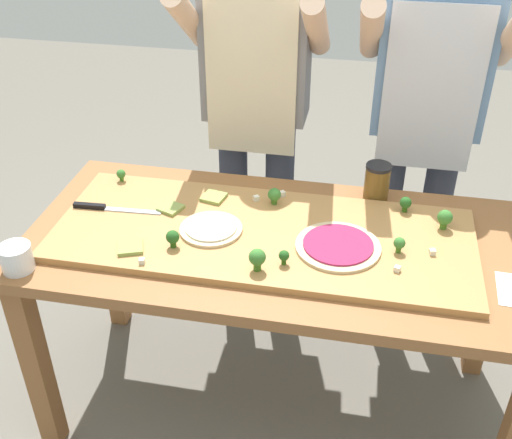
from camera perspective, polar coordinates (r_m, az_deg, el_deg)
The scene contains 26 objects.
ground_plane at distance 2.52m, azimuth 1.79°, elevation -16.22°, with size 8.00×8.00×0.00m, color #6B665B.
prep_table at distance 2.06m, azimuth 2.11°, elevation -4.16°, with size 1.64×0.77×0.77m.
cutting_board at distance 1.99m, azimuth 0.61°, elevation -1.41°, with size 1.34×0.53×0.02m, color #B27F47.
chefs_knife at distance 2.16m, azimuth -13.69°, elevation 1.06°, with size 0.30×0.04×0.02m.
pizza_whole_beet_magenta at distance 1.93m, azimuth 7.52°, elevation -2.40°, with size 0.26×0.26×0.02m.
pizza_whole_cheese_artichoke at distance 1.99m, azimuth -4.14°, elevation -0.82°, with size 0.20×0.20×0.02m.
pizza_slice_far_left at distance 2.16m, azimuth -3.89°, elevation 2.05°, with size 0.07×0.07×0.01m, color #899E4C.
pizza_slice_center at distance 1.95m, azimuth -11.43°, elevation -2.49°, with size 0.08×0.08×0.01m, color #899E4C.
pizza_slice_near_right at distance 2.11m, azimuth -7.82°, elevation 1.04°, with size 0.07×0.07×0.01m, color #899E4C.
broccoli_floret_back_left at distance 2.11m, azimuth 1.69°, elevation 2.25°, with size 0.04×0.04×0.06m.
broccoli_floret_front_right at distance 2.13m, azimuth 13.53°, elevation 1.46°, with size 0.04×0.04×0.05m.
broccoli_floret_center_right at distance 1.93m, azimuth 12.99°, elevation -2.17°, with size 0.04×0.04×0.05m.
broccoli_floret_center_left at distance 2.30m, azimuth -12.25°, elevation 4.06°, with size 0.03×0.03×0.04m.
broccoli_floret_back_mid at distance 1.92m, azimuth -7.63°, elevation -1.65°, with size 0.04×0.04×0.06m.
broccoli_floret_front_mid at distance 2.07m, azimuth 16.90°, elevation 0.13°, with size 0.05×0.05×0.07m.
broccoli_floret_front_left at distance 1.80m, azimuth 0.12°, elevation -3.54°, with size 0.05×0.05×0.07m.
broccoli_floret_back_right at distance 1.83m, azimuth 2.58°, elevation -3.37°, with size 0.03×0.03×0.05m.
cheese_crumble_a at distance 1.86m, azimuth 12.80°, elevation -4.43°, with size 0.02×0.02×0.02m, color silver.
cheese_crumble_b at distance 2.17m, azimuth 2.42°, elevation 2.37°, with size 0.02×0.02×0.02m, color silver.
cheese_crumble_c at distance 1.88m, azimuth -10.40°, elevation -3.77°, with size 0.02×0.02×0.02m, color silver.
cheese_crumble_d at distance 1.96m, azimuth 15.85°, elevation -2.88°, with size 0.02×0.02×0.02m, color silver.
cheese_crumble_e at distance 2.14m, azimuth 0.03°, elevation 1.96°, with size 0.02×0.02×0.02m, color silver.
flour_cup at distance 1.98m, azimuth -21.05°, elevation -3.41°, with size 0.10×0.10×0.08m.
sauce_jar at distance 2.20m, azimuth 11.01°, elevation 3.37°, with size 0.09×0.09×0.14m.
cook_left at distance 2.47m, azimuth -0.00°, elevation 11.54°, with size 0.54×0.39×1.67m.
cook_right at distance 2.44m, azimuth 15.38°, elevation 10.04°, with size 0.54×0.39×1.67m.
Camera 1 is at (0.24, -1.61, 1.92)m, focal length 43.70 mm.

